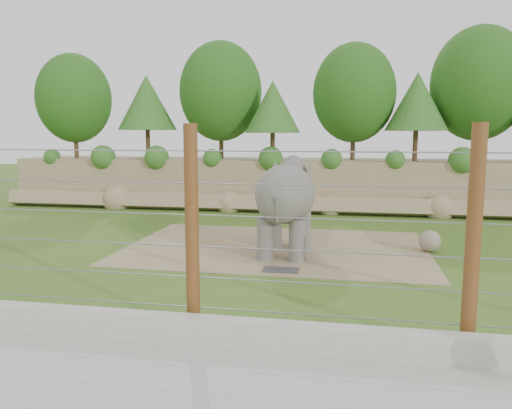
# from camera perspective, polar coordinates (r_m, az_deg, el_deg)

# --- Properties ---
(ground) EXTENTS (90.00, 90.00, 0.00)m
(ground) POSITION_cam_1_polar(r_m,az_deg,el_deg) (14.19, -1.52, -7.52)
(ground) COLOR #40631D
(ground) RESTS_ON ground
(back_embankment) EXTENTS (30.00, 5.52, 8.77)m
(back_embankment) POSITION_cam_1_polar(r_m,az_deg,el_deg) (26.14, 5.69, 8.33)
(back_embankment) COLOR #92805D
(back_embankment) RESTS_ON ground
(dirt_patch) EXTENTS (10.00, 7.00, 0.02)m
(dirt_patch) POSITION_cam_1_polar(r_m,az_deg,el_deg) (16.97, 2.30, -4.90)
(dirt_patch) COLOR #8D7452
(dirt_patch) RESTS_ON ground
(drain_grate) EXTENTS (1.00, 0.60, 0.03)m
(drain_grate) POSITION_cam_1_polar(r_m,az_deg,el_deg) (14.12, 2.85, -7.47)
(drain_grate) COLOR #262628
(drain_grate) RESTS_ON dirt_patch
(elephant) EXTENTS (1.69, 3.76, 3.01)m
(elephant) POSITION_cam_1_polar(r_m,az_deg,el_deg) (15.74, 3.36, -0.38)
(elephant) COLOR #605954
(elephant) RESTS_ON ground
(stone_ball) EXTENTS (0.70, 0.70, 0.70)m
(stone_ball) POSITION_cam_1_polar(r_m,az_deg,el_deg) (17.18, 19.21, -3.95)
(stone_ball) COLOR gray
(stone_ball) RESTS_ON dirt_patch
(retaining_wall) EXTENTS (26.00, 0.35, 0.50)m
(retaining_wall) POSITION_cam_1_polar(r_m,az_deg,el_deg) (9.54, -8.09, -13.92)
(retaining_wall) COLOR #B4B2A7
(retaining_wall) RESTS_ON ground
(walkway) EXTENTS (26.00, 4.00, 0.01)m
(walkway) POSITION_cam_1_polar(r_m,az_deg,el_deg) (7.96, -13.00, -20.68)
(walkway) COLOR #B4B2A7
(walkway) RESTS_ON ground
(barrier_fence) EXTENTS (20.26, 0.26, 4.00)m
(barrier_fence) POSITION_cam_1_polar(r_m,az_deg,el_deg) (9.50, -7.32, -2.98)
(barrier_fence) COLOR brown
(barrier_fence) RESTS_ON ground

